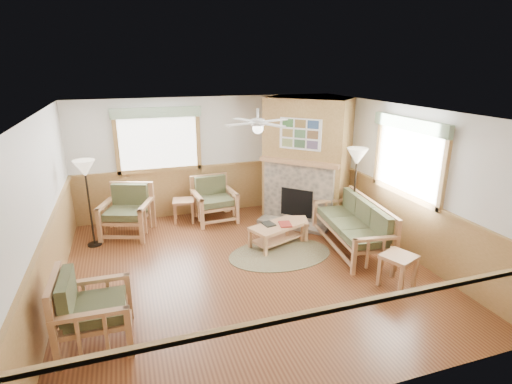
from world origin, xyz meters
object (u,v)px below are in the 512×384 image
object	(u,v)px
sofa	(351,225)
floor_lamp_left	(89,204)
armchair_back_left	(127,212)
coffee_table	(277,235)
floor_lamp_right	(354,192)
end_table_sofa	(397,271)
footstool	(295,229)
armchair_left	(94,308)
armchair_back_right	(214,200)
end_table_chairs	(184,211)

from	to	relation	value
sofa	floor_lamp_left	bearing A→B (deg)	-102.56
armchair_back_left	coffee_table	size ratio (longest dim) A/B	0.97
armchair_back_left	floor_lamp_right	size ratio (longest dim) A/B	0.56
coffee_table	end_table_sofa	world-z (taller)	end_table_sofa
sofa	footstool	xyz separation A→B (m)	(-0.82, 0.74, -0.27)
armchair_left	sofa	bearing A→B (deg)	-71.47
footstool	armchair_left	bearing A→B (deg)	-149.88
sofa	footstool	size ratio (longest dim) A/B	4.40
coffee_table	floor_lamp_right	bearing A→B (deg)	-20.75
armchair_back_left	end_table_sofa	distance (m)	5.28
armchair_back_right	footstool	xyz separation A→B (m)	(1.34, -1.46, -0.29)
armchair_back_right	end_table_chairs	size ratio (longest dim) A/B	1.90
coffee_table	end_table_chairs	distance (m)	2.37
end_table_chairs	floor_lamp_right	distance (m)	3.74
armchair_left	end_table_chairs	bearing A→B (deg)	-22.61
armchair_back_right	sofa	bearing A→B (deg)	-50.14
armchair_back_left	end_table_chairs	world-z (taller)	armchair_back_left
sofa	armchair_back_right	world-z (taller)	armchair_back_right
footstool	floor_lamp_left	xyz separation A→B (m)	(-3.87, 0.93, 0.66)
sofa	end_table_chairs	xyz separation A→B (m)	(-2.84, 2.36, -0.21)
armchair_left	end_table_chairs	xyz separation A→B (m)	(1.67, 3.75, -0.24)
end_table_chairs	floor_lamp_right	bearing A→B (deg)	-29.01
sofa	end_table_sofa	distance (m)	1.47
end_table_chairs	floor_lamp_left	distance (m)	2.07
end_table_sofa	footstool	bearing A→B (deg)	109.88
floor_lamp_left	floor_lamp_right	bearing A→B (deg)	-12.18
end_table_chairs	floor_lamp_left	world-z (taller)	floor_lamp_left
coffee_table	end_table_sofa	bearing A→B (deg)	-79.16
coffee_table	floor_lamp_left	distance (m)	3.63
coffee_table	floor_lamp_right	xyz separation A→B (m)	(1.68, 0.02, 0.70)
floor_lamp_right	armchair_left	bearing A→B (deg)	-158.02
coffee_table	armchair_back_right	bearing A→B (deg)	96.20
footstool	floor_lamp_right	world-z (taller)	floor_lamp_right
end_table_chairs	footstool	xyz separation A→B (m)	(2.01, -1.62, -0.06)
floor_lamp_left	footstool	bearing A→B (deg)	-13.54
armchair_back_left	floor_lamp_left	world-z (taller)	floor_lamp_left
armchair_left	end_table_chairs	world-z (taller)	armchair_left
floor_lamp_right	sofa	bearing A→B (deg)	-123.37
coffee_table	footstool	bearing A→B (deg)	-0.33
end_table_chairs	footstool	bearing A→B (deg)	-38.85
armchair_back_right	end_table_chairs	world-z (taller)	armchair_back_right
armchair_back_left	armchair_back_right	size ratio (longest dim) A/B	1.05
floor_lamp_left	floor_lamp_right	distance (m)	5.19
armchair_back_right	footstool	size ratio (longest dim) A/B	2.12
armchair_back_left	armchair_left	world-z (taller)	armchair_back_left
sofa	floor_lamp_left	size ratio (longest dim) A/B	1.18
armchair_back_right	floor_lamp_left	world-z (taller)	floor_lamp_left
armchair_back_right	floor_lamp_right	bearing A→B (deg)	-37.19
footstool	end_table_chairs	bearing A→B (deg)	141.15
armchair_back_left	end_table_chairs	distance (m)	1.30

